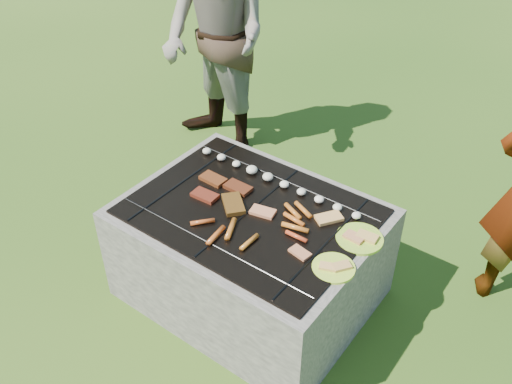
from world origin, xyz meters
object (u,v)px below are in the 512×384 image
fire_pit (251,256)px  plate_near (334,268)px  bystander (215,39)px  plate_far (360,238)px

fire_pit → plate_near: size_ratio=5.37×
bystander → plate_far: bearing=-13.6°
plate_near → plate_far: bearing=90.1°
fire_pit → plate_far: plate_far is taller
plate_far → plate_near: 0.25m
fire_pit → bystander: bystander is taller
plate_near → bystander: bystander is taller
fire_pit → plate_far: bearing=14.6°
fire_pit → bystander: bearing=136.1°
plate_far → bystander: size_ratio=0.16×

